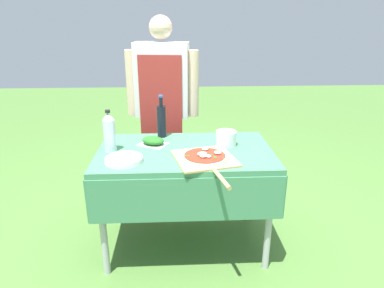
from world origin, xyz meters
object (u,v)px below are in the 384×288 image
(pizza_on_peel, at_px, (205,158))
(oil_bottle, at_px, (161,120))
(person_cook, at_px, (163,99))
(mixing_tub, at_px, (226,138))
(plate_stack, at_px, (124,160))
(prep_table, at_px, (185,163))
(herb_container, at_px, (153,141))
(water_bottle, at_px, (109,132))

(pizza_on_peel, distance_m, oil_bottle, 0.54)
(person_cook, bearing_deg, mixing_tub, 135.05)
(mixing_tub, distance_m, plate_stack, 0.70)
(prep_table, xyz_separation_m, pizza_on_peel, (0.12, -0.18, 0.11))
(plate_stack, bearing_deg, herb_container, 61.05)
(prep_table, xyz_separation_m, mixing_tub, (0.28, 0.07, 0.14))
(water_bottle, distance_m, mixing_tub, 0.77)
(herb_container, distance_m, plate_stack, 0.33)
(pizza_on_peel, height_order, plate_stack, pizza_on_peel)
(prep_table, xyz_separation_m, person_cook, (-0.16, 0.65, 0.29))
(mixing_tub, xyz_separation_m, plate_stack, (-0.65, -0.26, -0.03))
(person_cook, distance_m, plate_stack, 0.88)
(person_cook, bearing_deg, herb_container, 92.16)
(pizza_on_peel, distance_m, herb_container, 0.44)
(prep_table, bearing_deg, water_bottle, 179.14)
(water_bottle, xyz_separation_m, herb_container, (0.27, 0.10, -0.10))
(pizza_on_peel, bearing_deg, water_bottle, 149.84)
(plate_stack, bearing_deg, person_cook, 75.86)
(plate_stack, bearing_deg, water_bottle, 120.52)
(plate_stack, bearing_deg, pizza_on_peel, 0.51)
(oil_bottle, bearing_deg, plate_stack, -114.83)
(mixing_tub, bearing_deg, water_bottle, -175.03)
(prep_table, bearing_deg, plate_stack, -153.87)
(prep_table, height_order, person_cook, person_cook)
(person_cook, relative_size, plate_stack, 6.88)
(prep_table, bearing_deg, person_cook, 103.92)
(herb_container, distance_m, mixing_tub, 0.50)
(person_cook, xyz_separation_m, mixing_tub, (0.44, -0.58, -0.15))
(oil_bottle, height_order, water_bottle, oil_bottle)
(oil_bottle, bearing_deg, prep_table, -59.80)
(prep_table, height_order, water_bottle, water_bottle)
(oil_bottle, bearing_deg, mixing_tub, -24.50)
(prep_table, height_order, oil_bottle, oil_bottle)
(oil_bottle, bearing_deg, water_bottle, -140.38)
(mixing_tub, bearing_deg, plate_stack, -158.59)
(prep_table, bearing_deg, herb_container, 154.18)
(prep_table, xyz_separation_m, herb_container, (-0.21, 0.10, 0.12))
(plate_stack, bearing_deg, oil_bottle, 65.17)
(water_bottle, relative_size, herb_container, 1.20)
(prep_table, xyz_separation_m, water_bottle, (-0.48, 0.01, 0.22))
(person_cook, bearing_deg, plate_stack, 83.45)
(person_cook, height_order, pizza_on_peel, person_cook)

